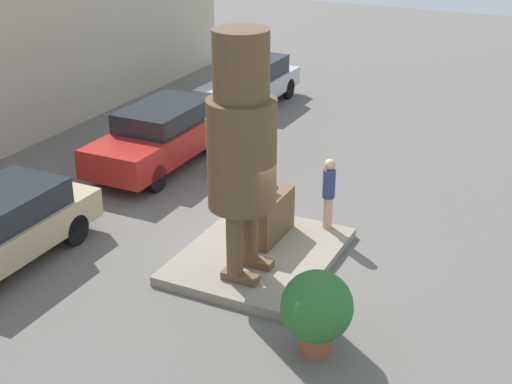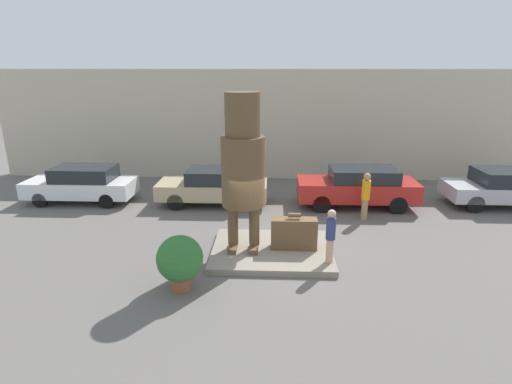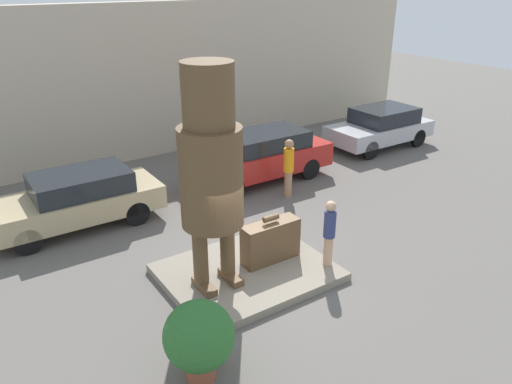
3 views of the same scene
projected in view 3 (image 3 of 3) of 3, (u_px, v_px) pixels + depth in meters
ground_plane at (247, 276)px, 11.31m from camera, size 60.00×60.00×0.00m
pedestal at (247, 272)px, 11.27m from camera, size 3.65×2.90×0.19m
building_backdrop at (103, 87)px, 17.13m from camera, size 28.00×0.60×5.43m
statue_figure at (211, 163)px, 9.64m from camera, size 1.27×1.27×4.68m
giant_suitcase at (271, 241)px, 11.40m from camera, size 1.39×0.45×1.15m
tourist at (329, 230)px, 11.07m from camera, size 0.27×0.27×1.58m
parked_car_tan at (77, 199)px, 13.24m from camera, size 4.50×1.78×1.51m
parked_car_red at (261, 155)px, 16.21m from camera, size 4.79×1.81×1.63m
parked_car_silver at (381, 126)px, 19.47m from camera, size 4.24×1.89×1.54m
planter_pot at (199, 338)px, 8.15m from camera, size 1.19×1.19×1.47m
worker_hivis at (289, 166)px, 14.97m from camera, size 0.31×0.31×1.82m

